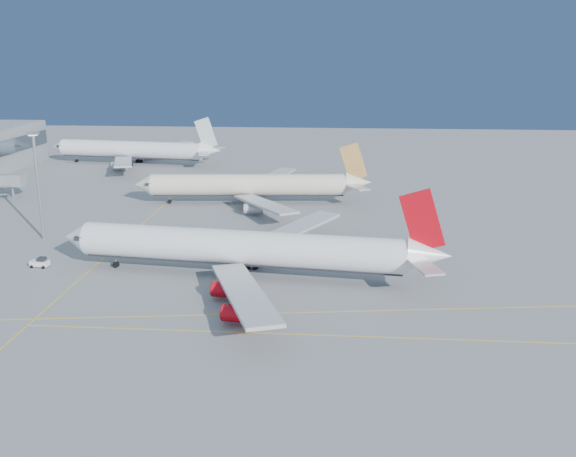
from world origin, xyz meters
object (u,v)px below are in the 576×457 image
Objects in this scene: airliner_third at (134,150)px; light_mast at (37,177)px; pushback_tug at (40,263)px; airliner_virgin at (248,249)px; airliner_etihad at (254,185)px.

light_mast reaches higher than airliner_third.
light_mast is (9.33, -97.20, 8.77)m from airliner_third.
airliner_virgin is at bearing 1.22° from pushback_tug.
airliner_etihad is 0.97× the size of airliner_third.
airliner_virgin is 42.16m from pushback_tug.
airliner_virgin is 1.10× the size of airliner_third.
pushback_tug is 24.40m from light_mast.
airliner_third is at bearing 102.81° from pushback_tug.
light_mast is (-42.97, -38.35, 9.05)m from airliner_etihad.
airliner_third is at bearing 123.29° from airliner_virgin.
pushback_tug is at bearing -73.87° from airliner_third.
pushback_tug is (-41.84, 2.29, -4.64)m from airliner_virgin.
airliner_etihad is 2.72× the size of light_mast.
airliner_third is 2.80× the size of light_mast.
airliner_virgin is 59.85m from airliner_etihad.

